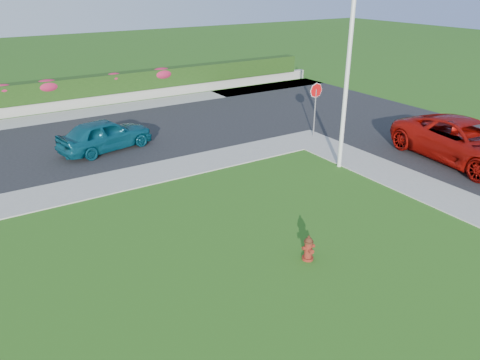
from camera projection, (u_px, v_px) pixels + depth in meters
ground at (323, 291)px, 11.12m from camera, size 120.00×120.00×0.00m
street_right at (472, 151)px, 20.09m from camera, size 8.00×32.00×0.04m
street_far at (8, 156)px, 19.54m from camera, size 26.00×8.00×0.04m
curb_corner at (307, 139)px, 21.52m from camera, size 2.00×2.00×0.04m
sidewalk_beyond at (75, 115)px, 25.37m from camera, size 34.00×2.00×0.04m
retaining_wall at (67, 104)px, 26.42m from camera, size 34.00×0.40×0.60m
hedge at (64, 89)px, 26.16m from camera, size 32.00×0.90×1.10m
fire_hydrant at (308, 248)px, 12.26m from camera, size 0.37×0.35×0.71m
suv_red at (465, 142)px, 18.55m from camera, size 3.42×6.29×1.67m
sedan_teal at (105, 135)px, 19.88m from camera, size 4.27×2.46×1.37m
utility_pole at (346, 87)px, 17.24m from camera, size 0.16×0.16×6.30m
stop_sign at (316, 97)px, 21.23m from camera, size 0.69×0.06×2.52m
flower_clump_c at (3, 90)px, 24.45m from camera, size 1.13×0.73×0.57m
flower_clump_d at (47, 86)px, 25.55m from camera, size 1.44×0.93×0.72m
flower_clump_e at (114, 78)px, 27.35m from camera, size 1.12×0.72×0.56m
flower_clump_f at (162, 74)px, 28.85m from camera, size 1.48×0.95×0.74m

